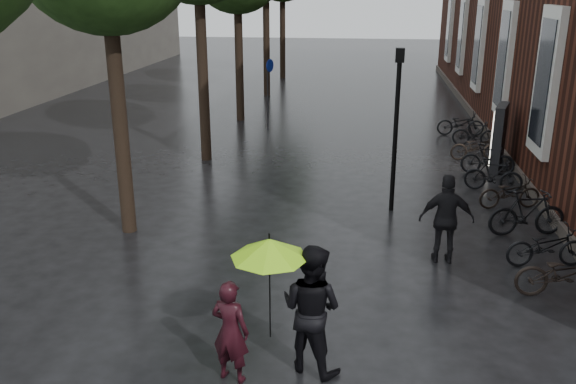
% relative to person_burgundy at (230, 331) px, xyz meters
% --- Properties ---
extents(person_burgundy, '(0.63, 0.49, 1.52)m').
position_rel_person_burgundy_xyz_m(person_burgundy, '(0.00, 0.00, 0.00)').
color(person_burgundy, black).
rests_on(person_burgundy, ground).
extents(person_black, '(1.15, 1.05, 1.92)m').
position_rel_person_burgundy_xyz_m(person_black, '(1.07, 0.41, 0.20)').
color(person_black, black).
rests_on(person_black, ground).
extents(lime_umbrella, '(1.08, 1.08, 1.59)m').
position_rel_person_burgundy_xyz_m(lime_umbrella, '(0.51, 0.28, 1.15)').
color(lime_umbrella, black).
rests_on(lime_umbrella, ground).
extents(pedestrian_walking, '(1.06, 0.45, 1.81)m').
position_rel_person_burgundy_xyz_m(pedestrian_walking, '(3.36, 4.32, 0.15)').
color(pedestrian_walking, black).
rests_on(pedestrian_walking, ground).
extents(parked_bicycles, '(1.92, 13.01, 1.04)m').
position_rel_person_burgundy_xyz_m(parked_bicycles, '(5.25, 8.90, -0.31)').
color(parked_bicycles, black).
rests_on(parked_bicycles, ground).
extents(ad_lightbox, '(0.30, 1.29, 1.95)m').
position_rel_person_burgundy_xyz_m(ad_lightbox, '(5.62, 11.15, 0.22)').
color(ad_lightbox, black).
rests_on(ad_lightbox, ground).
extents(lamp_post, '(0.20, 0.20, 3.91)m').
position_rel_person_burgundy_xyz_m(lamp_post, '(2.41, 7.14, 1.61)').
color(lamp_post, black).
rests_on(lamp_post, ground).
extents(cycle_sign, '(0.14, 0.48, 2.63)m').
position_rel_person_burgundy_xyz_m(cycle_sign, '(-2.02, 15.67, 0.98)').
color(cycle_sign, '#262628').
rests_on(cycle_sign, ground).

